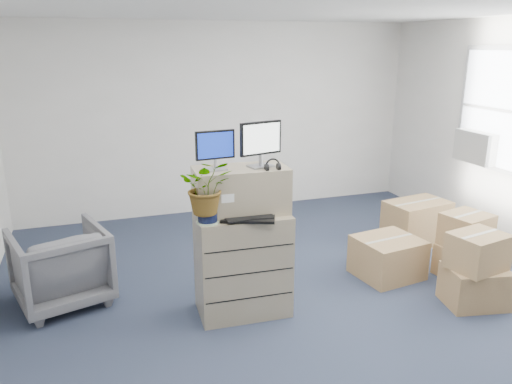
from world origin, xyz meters
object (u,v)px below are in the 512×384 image
at_px(water_bottle, 249,199).
at_px(potted_plant, 207,194).
at_px(office_chair, 60,263).
at_px(monitor_right, 261,142).
at_px(filing_cabinet_lower, 243,263).
at_px(monitor_left, 215,148).
at_px(keyboard, 248,219).

bearing_deg(water_bottle, potted_plant, -161.69).
xyz_separation_m(water_bottle, office_chair, (-1.72, 0.72, -0.69)).
relative_size(monitor_right, water_bottle, 1.54).
bearing_deg(filing_cabinet_lower, office_chair, 158.79).
bearing_deg(monitor_left, potted_plant, -131.83).
height_order(monitor_right, keyboard, monitor_right).
bearing_deg(monitor_right, potted_plant, -178.58).
bearing_deg(office_chair, potted_plant, 129.39).
height_order(water_bottle, potted_plant, potted_plant).
height_order(monitor_left, office_chair, monitor_left).
relative_size(monitor_right, potted_plant, 0.72).
relative_size(monitor_right, office_chair, 0.48).
bearing_deg(office_chair, filing_cabinet_lower, 139.06).
bearing_deg(water_bottle, keyboard, -111.31).
relative_size(filing_cabinet_lower, potted_plant, 1.73).
xyz_separation_m(monitor_left, office_chair, (-1.41, 0.69, -1.18)).
bearing_deg(monitor_right, water_bottle, 168.95).
relative_size(filing_cabinet_lower, monitor_left, 2.77).
bearing_deg(monitor_right, monitor_left, 163.59).
relative_size(water_bottle, office_chair, 0.31).
distance_m(monitor_right, keyboard, 0.70).
bearing_deg(potted_plant, monitor_right, 15.21).
distance_m(filing_cabinet_lower, keyboard, 0.54).
bearing_deg(monitor_left, filing_cabinet_lower, -14.17).
bearing_deg(keyboard, potted_plant, -166.67).
xyz_separation_m(water_bottle, potted_plant, (-0.42, -0.14, 0.13)).
relative_size(keyboard, potted_plant, 0.83).
bearing_deg(office_chair, monitor_left, 136.86).
xyz_separation_m(filing_cabinet_lower, keyboard, (-0.00, -0.18, 0.51)).
height_order(filing_cabinet_lower, potted_plant, potted_plant).
bearing_deg(monitor_left, office_chair, 148.62).
distance_m(monitor_right, water_bottle, 0.53).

